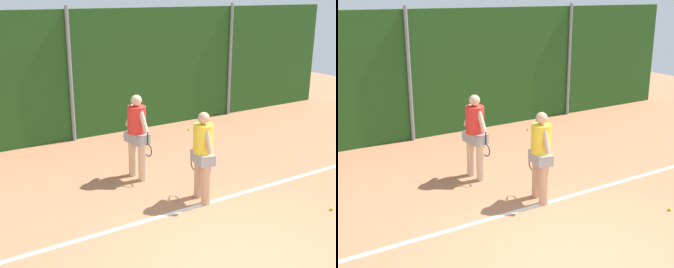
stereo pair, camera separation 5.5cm
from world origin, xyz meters
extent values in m
plane|color=#B2704C|center=(0.00, 2.09, 0.00)|extent=(28.82, 28.82, 0.00)
cube|color=#23511E|center=(0.00, 7.09, 1.75)|extent=(18.74, 0.25, 3.50)
cylinder|color=gray|center=(0.00, 6.91, 1.80)|extent=(0.10, 0.10, 3.60)
cylinder|color=gray|center=(5.40, 6.91, 1.80)|extent=(0.10, 0.10, 3.60)
cube|color=white|center=(0.00, 1.82, 0.00)|extent=(13.69, 0.10, 0.01)
cylinder|color=tan|center=(0.76, 1.82, 0.39)|extent=(0.17, 0.17, 0.78)
cylinder|color=tan|center=(0.82, 2.17, 0.39)|extent=(0.17, 0.17, 0.78)
cube|color=#99999E|center=(0.79, 2.00, 0.89)|extent=(0.40, 0.57, 0.21)
cylinder|color=yellow|center=(0.79, 2.00, 1.27)|extent=(0.38, 0.38, 0.56)
sphere|color=tan|center=(0.79, 2.00, 1.67)|extent=(0.23, 0.23, 0.23)
cylinder|color=tan|center=(0.75, 1.78, 1.31)|extent=(0.15, 0.31, 0.53)
cylinder|color=tan|center=(0.83, 2.21, 1.31)|extent=(0.15, 0.31, 0.53)
cylinder|color=black|center=(0.80, 2.30, 0.94)|extent=(0.03, 0.03, 0.28)
torus|color=#26262B|center=(0.80, 2.30, 0.67)|extent=(0.08, 0.28, 0.28)
cylinder|color=beige|center=(0.23, 3.85, 0.41)|extent=(0.18, 0.18, 0.82)
cylinder|color=beige|center=(0.28, 3.49, 0.41)|extent=(0.18, 0.18, 0.82)
cube|color=#99999E|center=(0.26, 3.67, 0.93)|extent=(0.39, 0.58, 0.22)
cylinder|color=red|center=(0.26, 3.67, 1.33)|extent=(0.40, 0.40, 0.58)
sphere|color=beige|center=(0.26, 3.67, 1.75)|extent=(0.24, 0.24, 0.24)
cylinder|color=beige|center=(0.22, 3.89, 1.37)|extent=(0.14, 0.33, 0.55)
cylinder|color=beige|center=(0.29, 3.44, 1.37)|extent=(0.14, 0.33, 0.55)
cylinder|color=black|center=(0.35, 3.36, 0.98)|extent=(0.03, 0.03, 0.28)
torus|color=#26262B|center=(0.35, 3.36, 0.71)|extent=(0.06, 0.28, 0.28)
sphere|color=#CCDB33|center=(3.23, 6.05, 0.03)|extent=(0.07, 0.07, 0.07)
sphere|color=#CCDB33|center=(1.32, 6.51, 0.03)|extent=(0.07, 0.07, 0.07)
sphere|color=#CCDB33|center=(3.98, 6.43, 0.03)|extent=(0.07, 0.07, 0.07)
sphere|color=#CCDB33|center=(2.61, 0.36, 0.03)|extent=(0.07, 0.07, 0.07)
camera|label=1|loc=(-4.03, -4.56, 3.91)|focal=48.36mm
camera|label=2|loc=(-3.98, -4.59, 3.91)|focal=48.36mm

